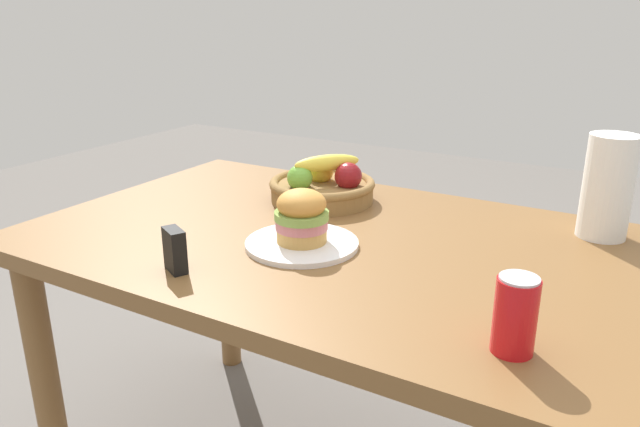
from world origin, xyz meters
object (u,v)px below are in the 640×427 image
object	(u,v)px
plate	(302,244)
soda_can	(515,315)
sandwich	(302,216)
napkin_holder	(175,250)
paper_towel_roll	(608,187)
fruit_basket	(323,186)

from	to	relation	value
plate	soda_can	size ratio (longest dim) A/B	2.02
sandwich	napkin_holder	world-z (taller)	sandwich
soda_can	sandwich	bearing A→B (deg)	158.14
sandwich	paper_towel_roll	bearing A→B (deg)	35.27
soda_can	napkin_holder	world-z (taller)	soda_can
fruit_basket	paper_towel_roll	xyz separation A→B (m)	(0.69, 0.09, 0.08)
paper_towel_roll	plate	bearing A→B (deg)	-144.73
soda_can	fruit_basket	bearing A→B (deg)	140.93
paper_towel_roll	soda_can	bearing A→B (deg)	-95.64
sandwich	soda_can	bearing A→B (deg)	-21.86
paper_towel_roll	fruit_basket	bearing A→B (deg)	-172.45
napkin_holder	plate	bearing A→B (deg)	85.14
plate	sandwich	distance (m)	0.07
paper_towel_roll	napkin_holder	bearing A→B (deg)	-138.20
fruit_basket	plate	bearing A→B (deg)	-68.08
plate	fruit_basket	xyz separation A→B (m)	(-0.13, 0.31, 0.04)
sandwich	fruit_basket	bearing A→B (deg)	111.92
soda_can	fruit_basket	distance (m)	0.82
plate	soda_can	world-z (taller)	soda_can
plate	napkin_holder	bearing A→B (deg)	-121.97
soda_can	fruit_basket	xyz separation A→B (m)	(-0.63, 0.52, -0.02)
fruit_basket	napkin_holder	bearing A→B (deg)	-92.61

